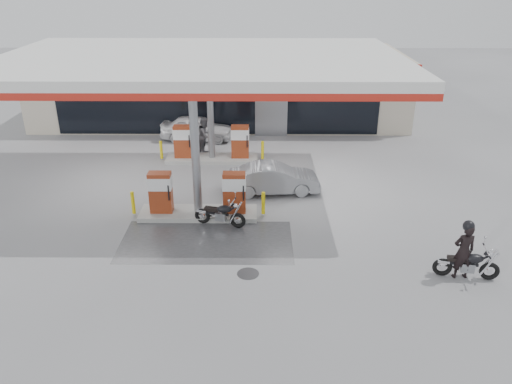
# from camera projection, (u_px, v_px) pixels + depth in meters

# --- Properties ---
(ground) EXTENTS (90.00, 90.00, 0.00)m
(ground) POSITION_uv_depth(u_px,v_px,m) (192.00, 241.00, 17.49)
(ground) COLOR gray
(ground) RESTS_ON ground
(wet_patch) EXTENTS (6.00, 3.00, 0.00)m
(wet_patch) POSITION_uv_depth(u_px,v_px,m) (207.00, 241.00, 17.49)
(wet_patch) COLOR #4C4C4F
(wet_patch) RESTS_ON ground
(drain_cover) EXTENTS (0.70, 0.70, 0.01)m
(drain_cover) POSITION_uv_depth(u_px,v_px,m) (248.00, 274.00, 15.66)
(drain_cover) COLOR #38383A
(drain_cover) RESTS_ON ground
(store_building) EXTENTS (22.00, 8.22, 4.00)m
(store_building) POSITION_uv_depth(u_px,v_px,m) (222.00, 85.00, 31.16)
(store_building) COLOR beige
(store_building) RESTS_ON ground
(canopy) EXTENTS (16.00, 10.02, 5.51)m
(canopy) POSITION_uv_depth(u_px,v_px,m) (201.00, 63.00, 19.86)
(canopy) COLOR silver
(canopy) RESTS_ON ground
(pump_island_near) EXTENTS (5.14, 1.30, 1.78)m
(pump_island_near) POSITION_uv_depth(u_px,v_px,m) (198.00, 199.00, 19.02)
(pump_island_near) COLOR #9E9E99
(pump_island_near) RESTS_ON ground
(pump_island_far) EXTENTS (5.14, 1.30, 1.78)m
(pump_island_far) POSITION_uv_depth(u_px,v_px,m) (212.00, 147.00, 24.48)
(pump_island_far) COLOR #9E9E99
(pump_island_far) RESTS_ON ground
(main_motorcycle) EXTENTS (1.99, 0.78, 1.02)m
(main_motorcycle) POSITION_uv_depth(u_px,v_px,m) (468.00, 265.00, 15.30)
(main_motorcycle) COLOR black
(main_motorcycle) RESTS_ON ground
(biker_main) EXTENTS (0.71, 0.50, 1.85)m
(biker_main) POSITION_uv_depth(u_px,v_px,m) (464.00, 251.00, 15.13)
(biker_main) COLOR black
(biker_main) RESTS_ON ground
(parked_motorcycle) EXTENTS (1.96, 0.91, 1.02)m
(parked_motorcycle) POSITION_uv_depth(u_px,v_px,m) (221.00, 215.00, 18.39)
(parked_motorcycle) COLOR black
(parked_motorcycle) RESTS_ON ground
(sedan_white) EXTENTS (4.04, 1.85, 1.34)m
(sedan_white) POSITION_uv_depth(u_px,v_px,m) (197.00, 128.00, 27.41)
(sedan_white) COLOR white
(sedan_white) RESTS_ON ground
(attendant) EXTENTS (0.97, 1.11, 1.91)m
(attendant) POSITION_uv_depth(u_px,v_px,m) (205.00, 136.00, 25.29)
(attendant) COLOR #5D5C62
(attendant) RESTS_ON ground
(hatchback_silver) EXTENTS (3.90, 1.64, 1.25)m
(hatchback_silver) POSITION_uv_depth(u_px,v_px,m) (274.00, 179.00, 21.04)
(hatchback_silver) COLOR gray
(hatchback_silver) RESTS_ON ground
(parked_car_left) EXTENTS (3.88, 1.77, 1.10)m
(parked_car_left) POSITION_uv_depth(u_px,v_px,m) (145.00, 117.00, 29.76)
(parked_car_left) COLOR #46140F
(parked_car_left) RESTS_ON ground
(parked_car_right) EXTENTS (4.27, 3.21, 1.08)m
(parked_car_right) POSITION_uv_depth(u_px,v_px,m) (369.00, 117.00, 29.95)
(parked_car_right) COLOR #181A52
(parked_car_right) RESTS_ON ground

